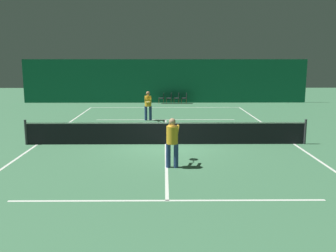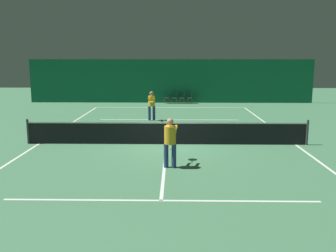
{
  "view_description": "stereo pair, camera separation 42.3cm",
  "coord_description": "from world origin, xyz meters",
  "px_view_note": "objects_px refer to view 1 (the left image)",
  "views": [
    {
      "loc": [
        -0.07,
        -15.59,
        3.66
      ],
      "look_at": [
        0.08,
        -0.93,
        0.96
      ],
      "focal_mm": 40.0,
      "sensor_mm": 36.0,
      "label": 1
    },
    {
      "loc": [
        0.36,
        -15.59,
        3.66
      ],
      "look_at": [
        0.08,
        -0.93,
        0.96
      ],
      "focal_mm": 40.0,
      "sensor_mm": 36.0,
      "label": 2
    }
  ],
  "objects_px": {
    "courtside_chair_2": "(177,97)",
    "courtside_chair_0": "(162,97)",
    "courtside_chair_3": "(185,97)",
    "player_far": "(148,104)",
    "tennis_net": "(166,133)",
    "player_near": "(172,139)",
    "tennis_ball": "(170,149)",
    "courtside_chair_1": "(170,97)"
  },
  "relations": [
    {
      "from": "courtside_chair_3",
      "to": "courtside_chair_2",
      "type": "bearing_deg",
      "value": -90.0
    },
    {
      "from": "player_near",
      "to": "courtside_chair_0",
      "type": "distance_m",
      "value": 17.8
    },
    {
      "from": "courtside_chair_2",
      "to": "courtside_chair_0",
      "type": "bearing_deg",
      "value": -90.0
    },
    {
      "from": "player_near",
      "to": "tennis_ball",
      "type": "xyz_separation_m",
      "value": [
        -0.04,
        2.48,
        -0.95
      ]
    },
    {
      "from": "player_far",
      "to": "courtside_chair_3",
      "type": "xyz_separation_m",
      "value": [
        2.61,
        8.24,
        -0.51
      ]
    },
    {
      "from": "courtside_chair_0",
      "to": "tennis_ball",
      "type": "relative_size",
      "value": 12.73
    },
    {
      "from": "courtside_chair_1",
      "to": "courtside_chair_2",
      "type": "height_order",
      "value": "same"
    },
    {
      "from": "tennis_net",
      "to": "courtside_chair_0",
      "type": "height_order",
      "value": "tennis_net"
    },
    {
      "from": "player_near",
      "to": "courtside_chair_2",
      "type": "bearing_deg",
      "value": 3.9
    },
    {
      "from": "player_far",
      "to": "courtside_chair_3",
      "type": "bearing_deg",
      "value": 160.91
    },
    {
      "from": "tennis_ball",
      "to": "player_far",
      "type": "bearing_deg",
      "value": 99.51
    },
    {
      "from": "player_near",
      "to": "player_far",
      "type": "height_order",
      "value": "player_far"
    },
    {
      "from": "player_near",
      "to": "tennis_ball",
      "type": "height_order",
      "value": "player_near"
    },
    {
      "from": "courtside_chair_2",
      "to": "player_near",
      "type": "bearing_deg",
      "value": -2.52
    },
    {
      "from": "courtside_chair_1",
      "to": "player_near",
      "type": "bearing_deg",
      "value": -0.55
    },
    {
      "from": "courtside_chair_1",
      "to": "tennis_ball",
      "type": "distance_m",
      "value": 15.31
    },
    {
      "from": "tennis_net",
      "to": "courtside_chair_0",
      "type": "distance_m",
      "value": 14.4
    },
    {
      "from": "tennis_net",
      "to": "courtside_chair_2",
      "type": "relative_size",
      "value": 14.29
    },
    {
      "from": "player_far",
      "to": "tennis_ball",
      "type": "relative_size",
      "value": 25.93
    },
    {
      "from": "tennis_net",
      "to": "tennis_ball",
      "type": "bearing_deg",
      "value": -79.87
    },
    {
      "from": "player_near",
      "to": "courtside_chair_2",
      "type": "height_order",
      "value": "player_near"
    },
    {
      "from": "player_near",
      "to": "courtside_chair_1",
      "type": "distance_m",
      "value": 17.79
    },
    {
      "from": "tennis_net",
      "to": "player_near",
      "type": "xyz_separation_m",
      "value": [
        0.2,
        -3.38,
        0.47
      ]
    },
    {
      "from": "tennis_net",
      "to": "courtside_chair_3",
      "type": "distance_m",
      "value": 14.49
    },
    {
      "from": "courtside_chair_0",
      "to": "courtside_chair_2",
      "type": "distance_m",
      "value": 1.22
    },
    {
      "from": "player_far",
      "to": "tennis_ball",
      "type": "bearing_deg",
      "value": 8.03
    },
    {
      "from": "courtside_chair_3",
      "to": "tennis_ball",
      "type": "relative_size",
      "value": 12.73
    },
    {
      "from": "tennis_net",
      "to": "player_near",
      "type": "distance_m",
      "value": 3.42
    },
    {
      "from": "courtside_chair_0",
      "to": "courtside_chair_3",
      "type": "bearing_deg",
      "value": 90.0
    },
    {
      "from": "courtside_chair_3",
      "to": "tennis_net",
      "type": "bearing_deg",
      "value": -6.31
    },
    {
      "from": "tennis_net",
      "to": "courtside_chair_3",
      "type": "xyz_separation_m",
      "value": [
        1.59,
        14.4,
        -0.03
      ]
    },
    {
      "from": "player_far",
      "to": "courtside_chair_1",
      "type": "bearing_deg",
      "value": 168.94
    },
    {
      "from": "player_near",
      "to": "tennis_ball",
      "type": "relative_size",
      "value": 25.51
    },
    {
      "from": "courtside_chair_2",
      "to": "tennis_ball",
      "type": "xyz_separation_m",
      "value": [
        -0.82,
        -15.3,
        -0.45
      ]
    },
    {
      "from": "player_near",
      "to": "courtside_chair_3",
      "type": "distance_m",
      "value": 17.84
    },
    {
      "from": "tennis_net",
      "to": "player_far",
      "type": "relative_size",
      "value": 7.01
    },
    {
      "from": "player_far",
      "to": "courtside_chair_2",
      "type": "distance_m",
      "value": 8.49
    },
    {
      "from": "courtside_chair_1",
      "to": "tennis_ball",
      "type": "relative_size",
      "value": 12.73
    },
    {
      "from": "courtside_chair_3",
      "to": "player_far",
      "type": "bearing_deg",
      "value": -17.61
    },
    {
      "from": "player_near",
      "to": "courtside_chair_0",
      "type": "xyz_separation_m",
      "value": [
        -0.44,
        17.78,
        -0.5
      ]
    },
    {
      "from": "courtside_chair_2",
      "to": "tennis_net",
      "type": "bearing_deg",
      "value": -3.89
    },
    {
      "from": "courtside_chair_1",
      "to": "courtside_chair_2",
      "type": "distance_m",
      "value": 0.61
    }
  ]
}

